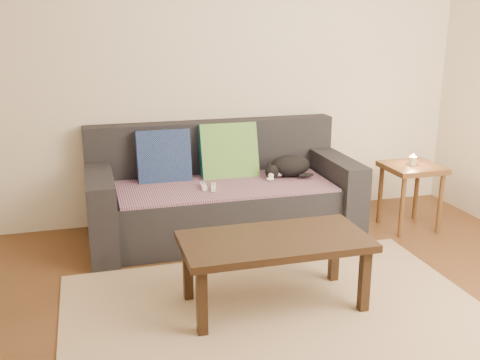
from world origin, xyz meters
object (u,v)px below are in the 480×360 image
at_px(cat, 289,166).
at_px(side_table, 412,176).
at_px(wii_remote_a, 203,186).
at_px(coffee_table, 275,247).
at_px(wii_remote_b, 213,187).
at_px(sofa, 222,197).

relative_size(cat, side_table, 0.82).
relative_size(wii_remote_a, coffee_table, 0.13).
relative_size(wii_remote_b, coffee_table, 0.13).
distance_m(sofa, wii_remote_a, 0.28).
distance_m(wii_remote_b, coffee_table, 1.08).
relative_size(cat, wii_remote_a, 2.98).
bearing_deg(wii_remote_b, side_table, -80.32).
xyz_separation_m(wii_remote_a, coffee_table, (0.20, -1.11, -0.07)).
xyz_separation_m(sofa, coffee_table, (0.02, -1.26, 0.08)).
bearing_deg(wii_remote_b, coffee_table, -159.67).
bearing_deg(wii_remote_b, cat, -61.11).
distance_m(cat, side_table, 1.01).
bearing_deg(cat, side_table, 3.99).
height_order(sofa, coffee_table, sofa).
height_order(sofa, side_table, sofa).
distance_m(sofa, wii_remote_b, 0.27).
relative_size(sofa, coffee_table, 1.88).
bearing_deg(sofa, side_table, -11.23).
bearing_deg(cat, wii_remote_a, -148.06).
bearing_deg(cat, coffee_table, -92.59).
relative_size(sofa, side_table, 3.87).
distance_m(side_table, coffee_table, 1.79).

